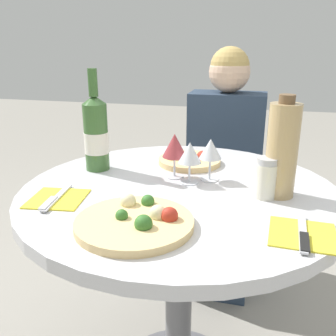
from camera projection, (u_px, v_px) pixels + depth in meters
dining_table at (179, 229)px, 1.19m from camera, size 0.97×0.97×0.76m
chair_behind_diner at (224, 192)px, 2.01m from camera, size 0.36×0.36×0.85m
seated_diner at (223, 181)px, 1.85m from camera, size 0.36×0.42×1.16m
pizza_large at (137, 221)px, 0.90m from camera, size 0.29×0.29×0.05m
pizza_small_far at (190, 160)px, 1.36m from camera, size 0.23×0.23×0.05m
wine_bottle at (96, 133)px, 1.27m from camera, size 0.08×0.08×0.34m
tall_carafe at (282, 150)px, 1.05m from camera, size 0.09×0.09×0.29m
sugar_shaker at (266, 178)px, 1.06m from camera, size 0.06×0.06×0.12m
wine_glass_back_left at (175, 146)px, 1.20m from camera, size 0.08×0.08×0.15m
wine_glass_center at (190, 154)px, 1.16m from camera, size 0.07×0.07×0.13m
wine_glass_back_right at (210, 150)px, 1.18m from camera, size 0.07×0.07×0.14m
place_setting_left at (57, 199)px, 1.06m from camera, size 0.17×0.19×0.01m
place_setting_right at (303, 235)px, 0.86m from camera, size 0.16×0.19×0.01m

